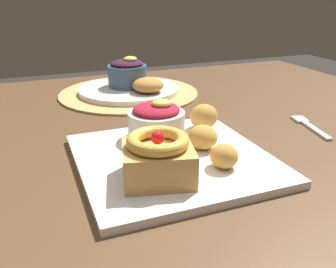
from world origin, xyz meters
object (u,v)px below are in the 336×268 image
Objects in this scene: berry_ramekin at (156,121)px; fritter_front at (203,137)px; fork at (309,125)px; fritter_middle at (224,156)px; back_pastry at (148,85)px; front_plate at (173,159)px; back_plate at (129,90)px; back_ramekin at (127,73)px; fritter_back at (204,116)px; cake_slice at (158,158)px.

fritter_front is (0.05, -0.07, -0.01)m from berry_ramekin.
berry_ramekin is 0.76× the size of fork.
back_pastry is at bearing 86.75° from fritter_middle.
front_plate is 1.14× the size of back_plate.
fritter_back is at bearing -81.19° from back_ramekin.
back_plate is 3.35× the size of back_pastry.
back_ramekin is (-0.01, 0.41, 0.02)m from fritter_front.
back_ramekin reaches higher than berry_ramekin.
back_pastry is at bearing 77.50° from front_plate.
front_plate is at bearing 111.39° from fork.
fritter_back reaches higher than fritter_front.
fork is (0.25, 0.11, -0.03)m from fritter_middle.
fritter_front is 1.16× the size of fritter_middle.
fritter_back is 0.32m from back_plate.
cake_slice is 0.44× the size of back_plate.
back_plate is 0.44m from fork.
fritter_middle is 0.16m from fritter_back.
fritter_front is at bearing 88.66° from fritter_middle.
back_pastry is at bearing 50.52° from fork.
fritter_back is at bearing 91.56° from fork.
back_ramekin is (-0.05, 0.33, 0.02)m from fritter_back.
front_plate is 6.87× the size of fritter_middle.
back_pastry is (0.07, 0.26, -0.01)m from berry_ramekin.
back_plate reaches higher than fork.
back_pastry reaches higher than back_plate.
fritter_front is 0.25m from fork.
back_pastry is (0.02, 0.33, 0.00)m from fritter_front.
back_ramekin reaches higher than fritter_back.
fork is at bearing -5.62° from berry_ramekin.
front_plate is 0.40m from back_plate.
back_ramekin is 0.08m from back_pastry.
back_plate reaches higher than front_plate.
back_ramekin is (-0.01, 0.48, 0.02)m from fritter_middle.
fritter_front is (0.05, 0.01, 0.03)m from front_plate.
fritter_middle is 0.81× the size of fritter_back.
back_pastry is (0.08, 0.34, 0.03)m from front_plate.
fritter_back is (0.04, 0.08, 0.00)m from fritter_front.
fork is (0.23, -0.29, -0.03)m from back_pastry.
cake_slice is 0.87× the size of fork.
back_plate is at bearing 78.99° from cake_slice.
berry_ramekin is 2.33× the size of fritter_middle.
cake_slice is 2.14× the size of fritter_back.
berry_ramekin is at bearing 109.96° from fritter_middle.
berry_ramekin is at bearing -105.65° from back_pastry.
back_plate is at bearing 82.54° from berry_ramekin.
fritter_middle is (0.05, -0.06, 0.02)m from front_plate.
berry_ramekin is at bearing 127.09° from fritter_front.
berry_ramekin is at bearing 70.98° from cake_slice.
cake_slice reaches higher than fork.
fritter_front is 0.38× the size of fork.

